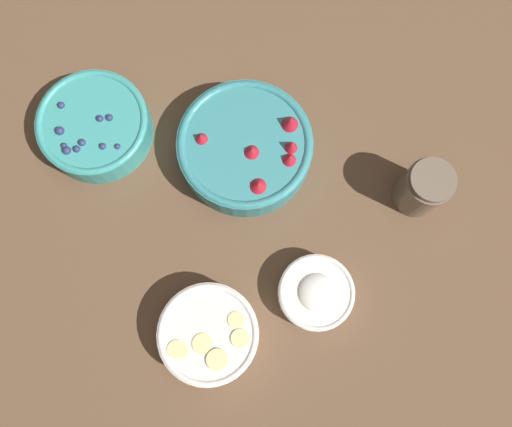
# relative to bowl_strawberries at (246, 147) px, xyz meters

# --- Properties ---
(ground_plane) EXTENTS (4.00, 4.00, 0.00)m
(ground_plane) POSITION_rel_bowl_strawberries_xyz_m (0.09, -0.03, -0.04)
(ground_plane) COLOR brown
(bowl_strawberries) EXTENTS (0.23, 0.23, 0.08)m
(bowl_strawberries) POSITION_rel_bowl_strawberries_xyz_m (0.00, 0.00, 0.00)
(bowl_strawberries) COLOR teal
(bowl_strawberries) RESTS_ON ground_plane
(bowl_blueberries) EXTENTS (0.19, 0.19, 0.06)m
(bowl_blueberries) POSITION_rel_bowl_strawberries_xyz_m (-0.18, -0.19, -0.00)
(bowl_blueberries) COLOR teal
(bowl_blueberries) RESTS_ON ground_plane
(bowl_bananas) EXTENTS (0.16, 0.16, 0.06)m
(bowl_bananas) POSITION_rel_bowl_strawberries_xyz_m (0.22, -0.22, -0.00)
(bowl_bananas) COLOR silver
(bowl_bananas) RESTS_ON ground_plane
(bowl_cream) EXTENTS (0.12, 0.12, 0.05)m
(bowl_cream) POSITION_rel_bowl_strawberries_xyz_m (0.26, -0.05, -0.01)
(bowl_cream) COLOR silver
(bowl_cream) RESTS_ON ground_plane
(jar_chocolate) EXTENTS (0.08, 0.08, 0.10)m
(jar_chocolate) POSITION_rel_bowl_strawberries_xyz_m (0.23, 0.19, 0.01)
(jar_chocolate) COLOR brown
(jar_chocolate) RESTS_ON ground_plane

